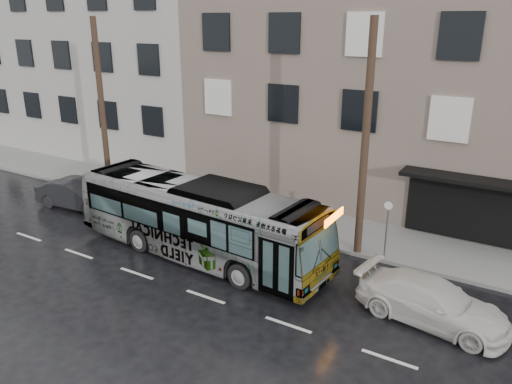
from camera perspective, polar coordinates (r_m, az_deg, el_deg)
ground at (r=21.06m, az=-8.73°, el=-6.42°), size 120.00×120.00×0.00m
sidewalk at (r=24.65m, az=-1.49°, el=-2.10°), size 90.00×3.60×0.15m
building_taupe at (r=28.33m, az=16.04°, el=11.33°), size 20.00×12.00×11.00m
building_grey at (r=41.78m, az=-16.33°, el=17.08°), size 26.00×15.00×16.00m
utility_pole_front at (r=19.18m, az=12.38°, el=5.56°), size 0.30×0.30×9.00m
utility_pole_rear at (r=27.02m, az=-17.19°, el=9.04°), size 0.30×0.30×9.00m
sign_post at (r=19.89m, az=14.70°, el=-4.16°), size 0.06×0.06×2.40m
bus at (r=19.81m, az=-6.67°, el=-3.09°), size 11.35×3.41×3.12m
white_sedan at (r=16.83m, az=19.46°, el=-11.74°), size 4.94×2.55×1.37m
dark_sedan at (r=26.46m, az=-19.69°, el=-0.24°), size 4.53×2.01×1.45m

